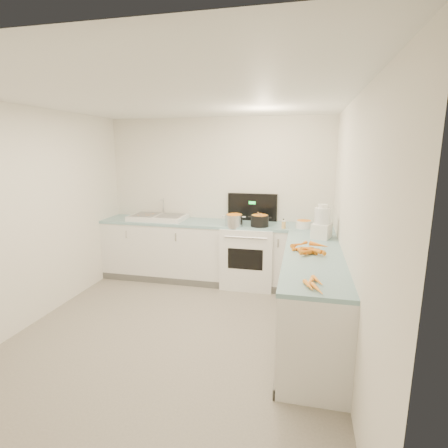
% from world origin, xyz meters
% --- Properties ---
extents(floor, '(3.50, 4.00, 0.00)m').
position_xyz_m(floor, '(0.00, 0.00, 0.00)').
color(floor, gray).
rests_on(floor, ground).
extents(ceiling, '(3.50, 4.00, 0.00)m').
position_xyz_m(ceiling, '(0.00, 0.00, 2.50)').
color(ceiling, silver).
rests_on(ceiling, ground).
extents(wall_back, '(3.50, 0.00, 2.50)m').
position_xyz_m(wall_back, '(0.00, 2.00, 1.25)').
color(wall_back, silver).
rests_on(wall_back, ground).
extents(wall_front, '(3.50, 0.00, 2.50)m').
position_xyz_m(wall_front, '(0.00, -2.00, 1.25)').
color(wall_front, silver).
rests_on(wall_front, ground).
extents(wall_left, '(0.00, 4.00, 2.50)m').
position_xyz_m(wall_left, '(-1.75, 0.00, 1.25)').
color(wall_left, silver).
rests_on(wall_left, ground).
extents(wall_right, '(0.00, 4.00, 2.50)m').
position_xyz_m(wall_right, '(1.75, 0.00, 1.25)').
color(wall_right, silver).
rests_on(wall_right, ground).
extents(counter_back, '(3.50, 0.62, 0.94)m').
position_xyz_m(counter_back, '(0.00, 1.70, 0.47)').
color(counter_back, white).
rests_on(counter_back, ground).
extents(counter_right, '(0.62, 2.20, 0.94)m').
position_xyz_m(counter_right, '(1.45, 0.30, 0.47)').
color(counter_right, white).
rests_on(counter_right, ground).
extents(stove, '(0.76, 0.65, 1.36)m').
position_xyz_m(stove, '(0.55, 1.69, 0.47)').
color(stove, white).
rests_on(stove, ground).
extents(sink, '(0.86, 0.52, 0.31)m').
position_xyz_m(sink, '(-0.90, 1.70, 0.98)').
color(sink, white).
rests_on(sink, counter_back).
extents(steel_pot, '(0.33, 0.33, 0.19)m').
position_xyz_m(steel_pot, '(0.36, 1.51, 1.01)').
color(steel_pot, silver).
rests_on(steel_pot, stove).
extents(black_pot, '(0.32, 0.32, 0.18)m').
position_xyz_m(black_pot, '(0.72, 1.56, 1.01)').
color(black_pot, black).
rests_on(black_pot, stove).
extents(wooden_spoon, '(0.11, 0.33, 0.01)m').
position_xyz_m(wooden_spoon, '(0.72, 1.56, 1.11)').
color(wooden_spoon, '#AD7A47').
rests_on(wooden_spoon, black_pot).
extents(mixing_bowl, '(0.25, 0.25, 0.10)m').
position_xyz_m(mixing_bowl, '(1.34, 1.60, 0.99)').
color(mixing_bowl, white).
rests_on(mixing_bowl, counter_back).
extents(extract_bottle, '(0.04, 0.04, 0.10)m').
position_xyz_m(extract_bottle, '(1.05, 1.56, 0.99)').
color(extract_bottle, '#593319').
rests_on(extract_bottle, counter_back).
extents(spice_jar, '(0.06, 0.06, 0.10)m').
position_xyz_m(spice_jar, '(1.06, 1.49, 0.99)').
color(spice_jar, '#E5B266').
rests_on(spice_jar, counter_back).
extents(food_processor, '(0.27, 0.30, 0.42)m').
position_xyz_m(food_processor, '(1.55, 1.06, 1.12)').
color(food_processor, white).
rests_on(food_processor, counter_right).
extents(carrot_pile, '(0.41, 0.41, 0.09)m').
position_xyz_m(carrot_pile, '(1.39, 0.38, 0.98)').
color(carrot_pile, orange).
rests_on(carrot_pile, counter_right).
extents(peeled_carrots, '(0.18, 0.37, 0.04)m').
position_xyz_m(peeled_carrots, '(1.42, -0.60, 0.96)').
color(peeled_carrots, orange).
rests_on(peeled_carrots, counter_right).
extents(peelings, '(0.20, 0.29, 0.01)m').
position_xyz_m(peelings, '(-1.07, 1.69, 1.02)').
color(peelings, tan).
rests_on(peelings, sink).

